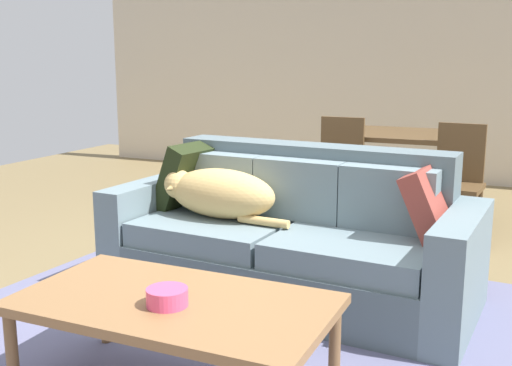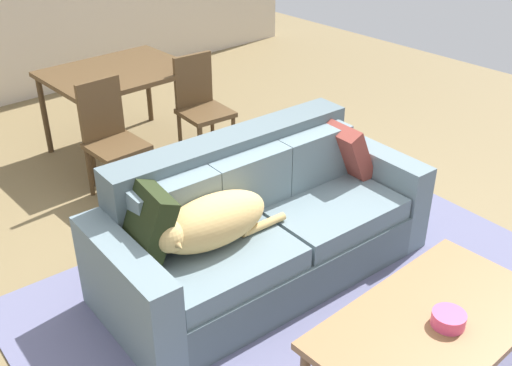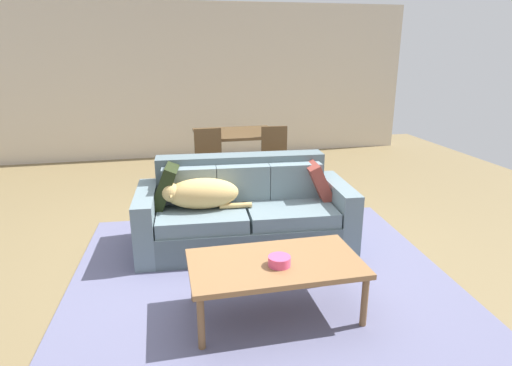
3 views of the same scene
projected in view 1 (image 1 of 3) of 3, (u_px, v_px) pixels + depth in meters
ground_plane at (268, 291)px, 3.73m from camera, size 10.00×10.00×0.00m
back_partition at (404, 62)px, 7.04m from camera, size 8.00×0.12×2.70m
area_rug at (230, 351)px, 2.95m from camera, size 3.48×3.36×0.01m
couch at (293, 240)px, 3.62m from camera, size 2.17×1.05×0.87m
dog_on_left_cushion at (218, 193)px, 3.68m from camera, size 0.85×0.36×0.30m
throw_pillow_by_left_arm at (188, 176)px, 3.96m from camera, size 0.34×0.47×0.45m
throw_pillow_by_right_arm at (430, 205)px, 3.26m from camera, size 0.30×0.41×0.40m
coffee_table at (174, 309)px, 2.46m from camera, size 1.27×0.69×0.44m
bowl_on_coffee_table at (167, 297)px, 2.38m from camera, size 0.16×0.16×0.07m
dining_table at (411, 141)px, 5.35m from camera, size 1.18×0.92×0.75m
dining_chair_near_left at (338, 169)px, 5.01m from camera, size 0.41×0.41×0.92m
dining_chair_near_right at (457, 177)px, 4.71m from camera, size 0.44×0.44×0.90m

